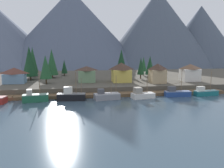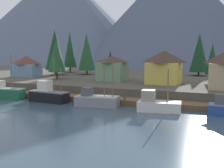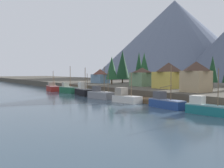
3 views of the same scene
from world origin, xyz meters
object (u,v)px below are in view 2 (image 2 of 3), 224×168
(house_green, at_px, (112,68))
(conifer_near_left, at_px, (110,60))
(fishing_boat_black, at_px, (48,95))
(conifer_mid_left, at_px, (56,55))
(house_yellow, at_px, (164,67))
(conifer_back_right, at_px, (70,50))
(fishing_boat_green, at_px, (6,92))
(conifer_far_left, at_px, (212,59))
(conifer_back_left, at_px, (87,52))
(house_blue, at_px, (26,66))
(fishing_boat_grey, at_px, (96,100))
(conifer_centre, at_px, (199,53))
(conifer_mid_right, at_px, (55,50))
(fishing_boat_white, at_px, (157,104))

(house_green, relative_size, conifer_near_left, 0.90)
(fishing_boat_black, bearing_deg, conifer_mid_left, 124.88)
(house_yellow, bearing_deg, conifer_near_left, 134.89)
(conifer_back_right, bearing_deg, conifer_mid_left, -67.87)
(fishing_boat_green, height_order, conifer_far_left, conifer_far_left)
(conifer_near_left, distance_m, conifer_mid_left, 23.56)
(house_yellow, distance_m, conifer_back_left, 31.72)
(house_blue, distance_m, house_green, 26.24)
(fishing_boat_black, bearing_deg, fishing_boat_green, -172.80)
(fishing_boat_green, xyz_separation_m, conifer_back_left, (1.24, 33.11, 8.09))
(fishing_boat_grey, relative_size, house_green, 1.30)
(fishing_boat_grey, height_order, conifer_back_right, conifer_back_right)
(conifer_back_left, height_order, conifer_centre, conifer_back_left)
(conifer_mid_left, xyz_separation_m, conifer_far_left, (37.39, 6.81, -0.66))
(fishing_boat_black, relative_size, house_blue, 1.07)
(house_yellow, bearing_deg, house_blue, 176.85)
(house_green, bearing_deg, fishing_boat_black, -105.62)
(conifer_near_left, xyz_separation_m, conifer_centre, (27.33, 1.23, 2.48))
(conifer_near_left, relative_size, conifer_mid_right, 0.55)
(fishing_boat_black, bearing_deg, conifer_near_left, 102.41)
(house_blue, distance_m, conifer_far_left, 49.18)
(house_yellow, relative_size, conifer_back_right, 0.55)
(fishing_boat_black, xyz_separation_m, conifer_mid_right, (-17.08, 28.17, 8.61))
(house_yellow, height_order, conifer_centre, conifer_centre)
(conifer_near_left, relative_size, conifer_back_right, 0.55)
(fishing_boat_white, xyz_separation_m, house_yellow, (-3.08, 17.85, 5.06))
(house_blue, bearing_deg, conifer_mid_right, 66.22)
(fishing_boat_black, height_order, conifer_mid_left, conifer_mid_left)
(conifer_back_right, bearing_deg, conifer_back_left, -29.18)
(fishing_boat_green, bearing_deg, house_blue, 110.55)
(fishing_boat_black, xyz_separation_m, conifer_far_left, (28.02, 24.06, 6.51))
(conifer_near_left, bearing_deg, conifer_back_right, -170.39)
(fishing_boat_grey, distance_m, house_yellow, 20.19)
(fishing_boat_black, relative_size, fishing_boat_grey, 0.98)
(conifer_near_left, bearing_deg, conifer_mid_left, -102.58)
(conifer_mid_left, distance_m, conifer_far_left, 38.01)
(house_blue, bearing_deg, conifer_mid_left, -11.16)
(house_blue, height_order, conifer_back_left, conifer_back_left)
(conifer_back_right, bearing_deg, house_green, -39.06)
(fishing_boat_white, distance_m, conifer_near_left, 48.48)
(fishing_boat_white, xyz_separation_m, conifer_centre, (1.52, 41.90, 7.99))
(conifer_mid_left, distance_m, conifer_centre, 40.45)
(fishing_boat_black, bearing_deg, fishing_boat_grey, 3.67)
(fishing_boat_white, bearing_deg, conifer_mid_left, 140.92)
(fishing_boat_white, xyz_separation_m, conifer_back_left, (-30.51, 33.46, 8.18))
(house_blue, xyz_separation_m, conifer_near_left, (16.63, 20.65, 1.24))
(house_blue, bearing_deg, fishing_boat_black, -43.06)
(fishing_boat_green, relative_size, conifer_far_left, 1.00)
(house_blue, bearing_deg, conifer_back_right, 80.34)
(conifer_back_right, bearing_deg, conifer_mid_right, -85.97)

